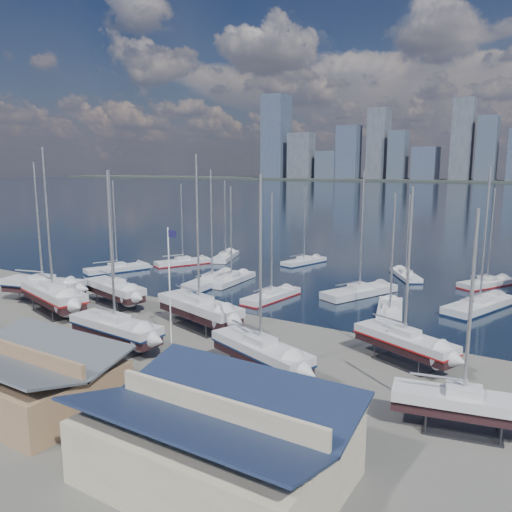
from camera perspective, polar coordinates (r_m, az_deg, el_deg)
The scene contains 29 objects.
ground at distance 49.12m, azimuth -8.63°, elevation -9.18°, with size 1400.00×1400.00×0.00m, color #605E59.
water at distance 346.86m, azimuth 26.84°, elevation 6.34°, with size 1400.00×600.00×0.40m, color #19273B.
shed_grey at distance 38.46m, azimuth -24.67°, elevation -12.18°, with size 12.60×8.40×4.17m.
shed_blue at distance 27.55m, azimuth -4.60°, elevation -19.78°, with size 13.65×9.45×4.71m.
sailboat_cradle_0 at distance 65.56m, azimuth -23.16°, elevation -3.07°, with size 10.79×5.44×16.74m.
sailboat_cradle_1 at distance 59.95m, azimuth -22.17°, elevation -4.11°, with size 11.85×6.11×18.26m.
sailboat_cradle_2 at distance 60.91m, azimuth -15.84°, elevation -3.64°, with size 10.07×5.03×15.85m.
sailboat_cradle_3 at distance 46.55m, azimuth -15.77°, elevation -7.88°, with size 10.00×3.49×15.87m.
sailboat_cradle_4 at distance 50.82m, azimuth -6.51°, elevation -5.93°, with size 11.13×5.79×17.38m.
sailboat_cradle_5 at distance 39.47m, azimuth 0.51°, elevation -10.79°, with size 10.02×5.78×15.65m.
sailboat_cradle_6 at distance 43.39m, azimuth 16.60°, elevation -9.34°, with size 9.28×5.83×14.67m.
sailboat_cradle_7 at distance 34.12m, azimuth 22.60°, elevation -15.24°, with size 8.68×3.97×13.85m.
sailboat_moored_0 at distance 80.97m, azimuth -15.58°, elevation -1.54°, with size 6.23×10.24×14.82m.
sailboat_moored_1 at distance 84.38m, azimuth -8.35°, elevation -0.81°, with size 6.74×9.60×14.13m.
sailboat_moored_2 at distance 88.64m, azimuth -3.51°, elevation -0.19°, with size 5.85×9.94×14.50m.
sailboat_moored_3 at distance 70.05m, azimuth -5.00°, elevation -2.99°, with size 4.20×11.36×16.60m.
sailboat_moored_4 at distance 70.66m, azimuth -2.81°, elevation -2.83°, with size 3.17×9.54×14.20m.
sailboat_moored_5 at distance 84.54m, azimuth 5.50°, elevation -0.73°, with size 4.81×9.37×13.49m.
sailboat_moored_6 at distance 61.79m, azimuth 1.78°, elevation -4.74°, with size 3.69×9.47×13.80m.
sailboat_moored_7 at distance 64.90m, azimuth 11.75°, elevation -4.21°, with size 7.21×11.27×16.55m.
sailboat_moored_8 at distance 76.91m, azimuth 16.72°, elevation -2.20°, with size 6.62×8.57×12.87m.
sailboat_moored_9 at distance 57.54m, azimuth 15.04°, elevation -6.20°, with size 4.98×9.68×14.07m.
sailboat_moored_10 at distance 62.86m, azimuth 24.16°, elevation -5.38°, with size 6.88×11.79×17.02m.
sailboat_moored_11 at distance 75.51m, azimuth 24.90°, elevation -2.95°, with size 6.94×9.50×14.09m.
car_a at distance 46.57m, azimuth -23.07°, elevation -10.06°, with size 1.70×4.23×1.44m, color gray.
car_b at distance 48.71m, azimuth -25.34°, elevation -9.31°, with size 1.58×4.54×1.50m, color gray.
car_c at distance 43.65m, azimuth -20.25°, elevation -11.21°, with size 2.41×5.22×1.45m, color gray.
car_d at distance 34.12m, azimuth -2.10°, elevation -16.83°, with size 1.90×4.68×1.36m, color gray.
flagpole at distance 46.01m, azimuth -9.81°, elevation -2.54°, with size 0.96×0.12×10.84m.
Camera 1 is at (30.28, -45.16, 16.13)m, focal length 35.00 mm.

